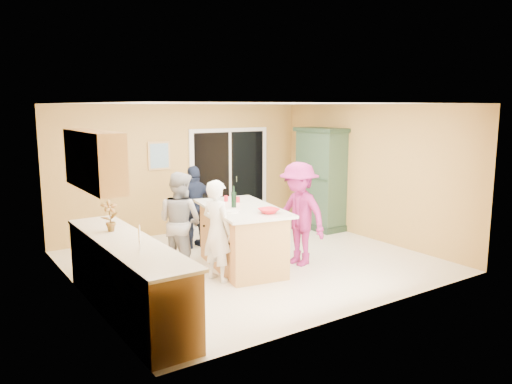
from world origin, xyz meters
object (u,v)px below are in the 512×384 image
green_hutch (321,180)px  woman_navy (195,207)px  woman_magenta (299,214)px  woman_grey (180,222)px  kitchen_island (242,239)px  woman_white (217,231)px

green_hutch → woman_navy: green_hutch is taller
woman_navy → woman_magenta: size_ratio=0.90×
woman_grey → woman_magenta: bearing=-139.0°
kitchen_island → woman_white: size_ratio=1.35×
kitchen_island → green_hutch: bearing=35.6°
kitchen_island → woman_magenta: bearing=-12.2°
woman_white → woman_magenta: woman_magenta is taller
woman_white → woman_magenta: bearing=-106.9°
kitchen_island → green_hutch: (2.79, 1.32, 0.57)m
green_hutch → woman_magenta: bearing=-139.0°
kitchen_island → woman_magenta: (0.86, -0.36, 0.37)m
green_hutch → woman_white: (-3.41, -1.61, -0.28)m
woman_grey → woman_navy: woman_grey is taller
green_hutch → woman_grey: green_hutch is taller
kitchen_island → woman_navy: (-0.07, 1.48, 0.29)m
kitchen_island → woman_magenta: 1.01m
kitchen_island → green_hutch: size_ratio=0.96×
green_hutch → woman_magenta: size_ratio=1.26×
woman_grey → woman_navy: (0.80, 1.06, -0.03)m
woman_grey → woman_magenta: (1.74, -0.78, 0.05)m
woman_magenta → woman_white: bearing=-100.7°
green_hutch → woman_navy: bearing=176.8°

